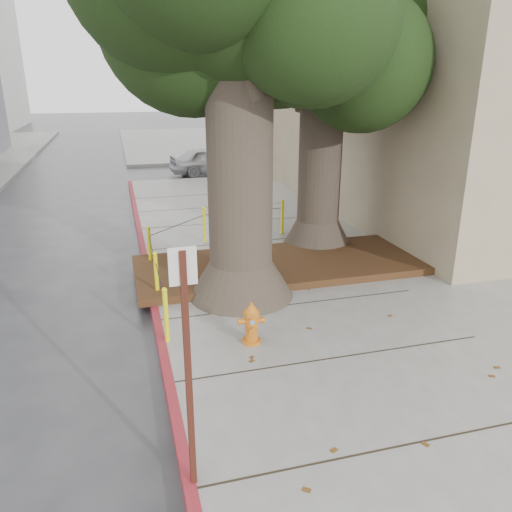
{
  "coord_description": "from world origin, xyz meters",
  "views": [
    {
      "loc": [
        -2.43,
        -6.09,
        4.13
      ],
      "look_at": [
        -0.13,
        2.23,
        1.1
      ],
      "focal_mm": 35.0,
      "sensor_mm": 36.0,
      "label": 1
    }
  ],
  "objects_px": {
    "signpost": "(188,359)",
    "car_red": "(394,147)",
    "fire_hydrant": "(251,323)",
    "car_silver": "(211,161)"
  },
  "relations": [
    {
      "from": "signpost",
      "to": "car_red",
      "type": "bearing_deg",
      "value": 53.61
    },
    {
      "from": "fire_hydrant",
      "to": "car_silver",
      "type": "height_order",
      "value": "car_silver"
    },
    {
      "from": "car_red",
      "to": "fire_hydrant",
      "type": "bearing_deg",
      "value": 144.98
    },
    {
      "from": "fire_hydrant",
      "to": "car_silver",
      "type": "relative_size",
      "value": 0.19
    },
    {
      "from": "car_red",
      "to": "signpost",
      "type": "bearing_deg",
      "value": 146.01
    },
    {
      "from": "fire_hydrant",
      "to": "signpost",
      "type": "xyz_separation_m",
      "value": [
        -1.35,
        -2.69,
        1.12
      ]
    },
    {
      "from": "car_silver",
      "to": "car_red",
      "type": "bearing_deg",
      "value": -84.08
    },
    {
      "from": "signpost",
      "to": "car_red",
      "type": "distance_m",
      "value": 26.07
    },
    {
      "from": "signpost",
      "to": "car_red",
      "type": "height_order",
      "value": "signpost"
    },
    {
      "from": "car_silver",
      "to": "signpost",
      "type": "bearing_deg",
      "value": 161.94
    }
  ]
}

